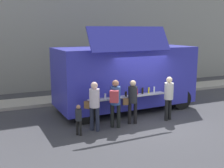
% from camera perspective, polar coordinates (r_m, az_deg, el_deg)
% --- Properties ---
extents(ground_plane, '(60.00, 60.00, 0.00)m').
position_cam_1_polar(ground_plane, '(11.05, 8.13, -7.82)').
color(ground_plane, '#38383D').
extents(curb_strip, '(28.00, 1.60, 0.15)m').
position_cam_1_polar(curb_strip, '(14.07, -17.10, -3.73)').
color(curb_strip, '#9E998E').
rests_on(curb_strip, ground).
extents(food_truck_main, '(6.16, 3.26, 3.68)m').
position_cam_1_polar(food_truck_main, '(12.36, 2.73, 1.70)').
color(food_truck_main, '#2D2FA6').
rests_on(food_truck_main, ground).
extents(trash_bin, '(0.60, 0.60, 0.93)m').
position_cam_1_polar(trash_bin, '(16.50, 11.44, 0.08)').
color(trash_bin, '#2B5E35').
rests_on(trash_bin, ground).
extents(customer_front_ordering, '(0.56, 0.35, 1.70)m').
position_cam_1_polar(customer_front_ordering, '(10.56, 4.18, -2.92)').
color(customer_front_ordering, black).
rests_on(customer_front_ordering, ground).
extents(customer_mid_with_backpack, '(0.51, 0.58, 1.78)m').
position_cam_1_polar(customer_mid_with_backpack, '(10.07, 0.68, -3.09)').
color(customer_mid_with_backpack, black).
rests_on(customer_mid_with_backpack, ground).
extents(customer_rear_waiting, '(0.49, 0.53, 1.78)m').
position_cam_1_polar(customer_rear_waiting, '(9.81, -3.70, -3.73)').
color(customer_rear_waiting, '#202436').
rests_on(customer_rear_waiting, ground).
extents(customer_extra_browsing, '(0.36, 0.36, 1.76)m').
position_cam_1_polar(customer_extra_browsing, '(11.16, 11.55, -2.13)').
color(customer_extra_browsing, black).
rests_on(customer_extra_browsing, ground).
extents(child_near_queue, '(0.22, 0.22, 1.08)m').
position_cam_1_polar(child_near_queue, '(9.55, -6.87, -6.77)').
color(child_near_queue, black).
rests_on(child_near_queue, ground).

